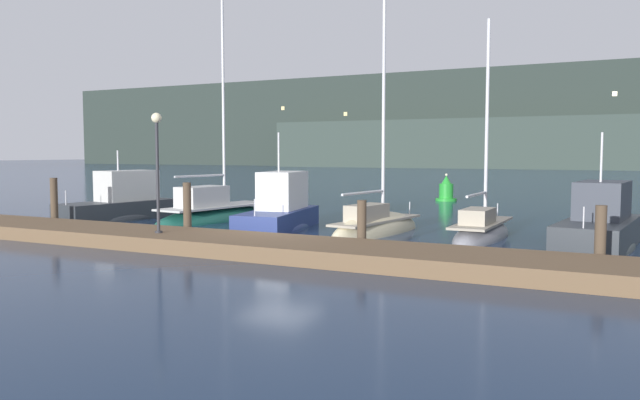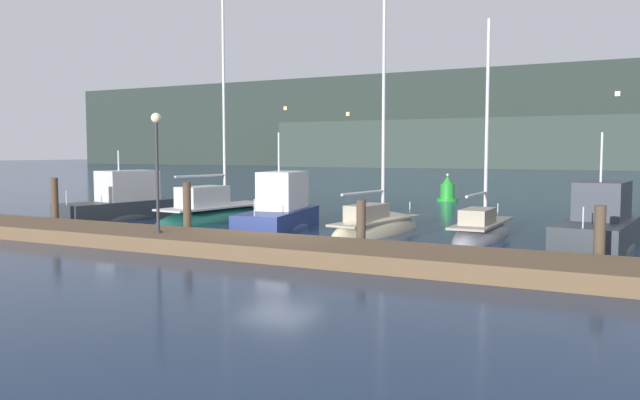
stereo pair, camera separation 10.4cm
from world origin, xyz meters
TOP-DOWN VIEW (x-y plane):
  - ground_plane at (0.00, 0.00)m, footprint 400.00×400.00m
  - dock at (0.00, -2.35)m, footprint 26.16×2.80m
  - mooring_pile_0 at (-9.79, -0.70)m, footprint 0.28×0.28m
  - mooring_pile_1 at (-3.26, -0.70)m, footprint 0.28×0.28m
  - mooring_pile_2 at (3.26, -0.70)m, footprint 0.28×0.28m
  - mooring_pile_3 at (9.79, -0.70)m, footprint 0.28×0.28m
  - motorboat_berth_1 at (-9.95, 2.88)m, footprint 2.90×6.11m
  - sailboat_berth_2 at (-5.88, 4.45)m, footprint 2.92×7.07m
  - motorboat_berth_3 at (-1.75, 2.99)m, footprint 2.92×5.89m
  - sailboat_berth_4 at (2.15, 3.31)m, footprint 2.19×6.00m
  - sailboat_berth_5 at (5.84, 3.97)m, footprint 1.61×5.45m
  - motorboat_berth_6 at (9.60, 3.37)m, footprint 2.71×6.12m
  - channel_buoy at (0.29, 19.94)m, footprint 1.29×1.29m
  - dock_lamppost at (-2.87, -2.63)m, footprint 0.32×0.32m
  - hillside_backdrop at (2.38, 109.51)m, footprint 240.00×23.00m
  - rowboat_adrift at (-16.25, 7.09)m, footprint 1.95×3.27m

SIDE VIEW (x-z plane):
  - ground_plane at x=0.00m, z-range 0.00..0.00m
  - rowboat_adrift at x=-16.25m, z-range -0.28..0.28m
  - sailboat_berth_4 at x=2.15m, z-range -4.59..4.80m
  - sailboat_berth_5 at x=5.84m, z-range -3.98..4.22m
  - sailboat_berth_2 at x=-5.88m, z-range -5.24..5.62m
  - dock at x=0.00m, z-range 0.00..0.45m
  - motorboat_berth_1 at x=-9.95m, z-range -1.52..2.24m
  - motorboat_berth_3 at x=-1.75m, z-range -1.78..2.58m
  - motorboat_berth_6 at x=9.60m, z-range -1.61..2.46m
  - channel_buoy at x=0.29m, z-range -0.24..1.45m
  - mooring_pile_2 at x=3.26m, z-range 0.00..1.56m
  - mooring_pile_3 at x=9.79m, z-range 0.00..1.66m
  - mooring_pile_1 at x=-3.26m, z-range 0.00..1.95m
  - mooring_pile_0 at x=-9.79m, z-range 0.00..1.99m
  - dock_lamppost at x=-2.87m, z-range 1.10..4.87m
  - hillside_backdrop at x=2.38m, z-range -0.76..18.38m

